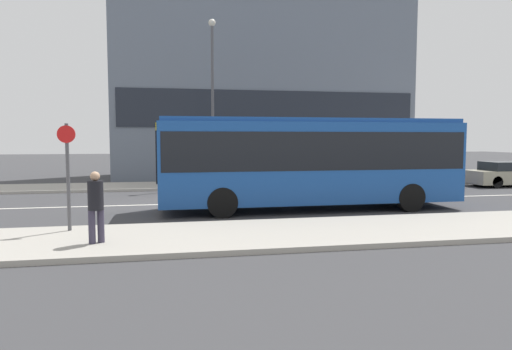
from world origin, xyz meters
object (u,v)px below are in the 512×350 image
object	(u,v)px
parked_car_1	(509,174)
bus_stop_sign	(68,168)
city_bus	(310,158)
parked_car_0	(418,175)
pedestrian_near_stop	(96,203)
street_lamp	(213,87)

from	to	relation	value
parked_car_1	bus_stop_sign	size ratio (longest dim) A/B	1.60
city_bus	bus_stop_sign	xyz separation A→B (m)	(-7.33, -2.94, -0.10)
parked_car_0	pedestrian_near_stop	world-z (taller)	pedestrian_near_stop
parked_car_1	street_lamp	world-z (taller)	street_lamp
bus_stop_sign	pedestrian_near_stop	bearing A→B (deg)	-60.75
parked_car_1	bus_stop_sign	world-z (taller)	bus_stop_sign
city_bus	parked_car_0	bearing A→B (deg)	37.65
parked_car_1	street_lamp	bearing A→B (deg)	171.55
parked_car_0	parked_car_1	bearing A→B (deg)	-2.22
city_bus	pedestrian_near_stop	size ratio (longest dim) A/B	6.44
city_bus	street_lamp	bearing A→B (deg)	108.51
parked_car_0	street_lamp	size ratio (longest dim) A/B	0.49
parked_car_0	pedestrian_near_stop	xyz separation A→B (m)	(-13.98, -10.29, 0.39)
city_bus	parked_car_1	xyz separation A→B (m)	(12.60, 5.57, -1.20)
street_lamp	parked_car_0	bearing A→B (deg)	-11.50
parked_car_0	parked_car_1	xyz separation A→B (m)	(5.07, -0.20, -0.04)
city_bus	street_lamp	distance (m)	8.85
pedestrian_near_stop	bus_stop_sign	distance (m)	1.94
pedestrian_near_stop	parked_car_0	bearing A→B (deg)	10.16
city_bus	bus_stop_sign	distance (m)	7.90
pedestrian_near_stop	bus_stop_sign	bearing A→B (deg)	93.05
street_lamp	parked_car_1	bearing A→B (deg)	-8.45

